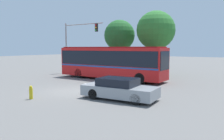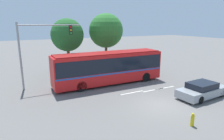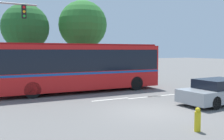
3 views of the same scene
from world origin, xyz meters
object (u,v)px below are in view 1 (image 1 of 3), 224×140
object	(u,v)px
traffic_light_pole	(75,39)
city_bus	(111,61)
fire_hydrant	(31,93)
street_tree_centre	(156,30)
sedan_foreground	(119,89)
street_tree_left	(119,35)

from	to	relation	value
traffic_light_pole	city_bus	bearing A→B (deg)	-17.33
traffic_light_pole	fire_hydrant	xyz separation A→B (m)	(7.23, -12.20, -3.84)
street_tree_centre	fire_hydrant	distance (m)	16.77
street_tree_centre	fire_hydrant	world-z (taller)	street_tree_centre
traffic_light_pole	street_tree_centre	distance (m)	9.86
city_bus	fire_hydrant	size ratio (longest dim) A/B	13.45
city_bus	traffic_light_pole	world-z (taller)	traffic_light_pole
sedan_foreground	street_tree_centre	size ratio (longest dim) A/B	0.64
street_tree_centre	street_tree_left	bearing A→B (deg)	176.84
sedan_foreground	traffic_light_pole	distance (m)	15.46
street_tree_left	street_tree_centre	bearing A→B (deg)	-3.16
street_tree_left	sedan_foreground	bearing A→B (deg)	-59.27
sedan_foreground	traffic_light_pole	bearing A→B (deg)	139.17
sedan_foreground	street_tree_left	distance (m)	15.97
fire_hydrant	city_bus	bearing A→B (deg)	93.68
street_tree_left	city_bus	bearing A→B (deg)	-67.07
traffic_light_pole	street_tree_left	bearing A→B (deg)	45.26
city_bus	sedan_foreground	size ratio (longest dim) A/B	2.41
traffic_light_pole	street_tree_centre	bearing A→B (deg)	22.52
traffic_light_pole	street_tree_centre	world-z (taller)	street_tree_centre
city_bus	street_tree_left	size ratio (longest dim) A/B	1.70
city_bus	fire_hydrant	world-z (taller)	city_bus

